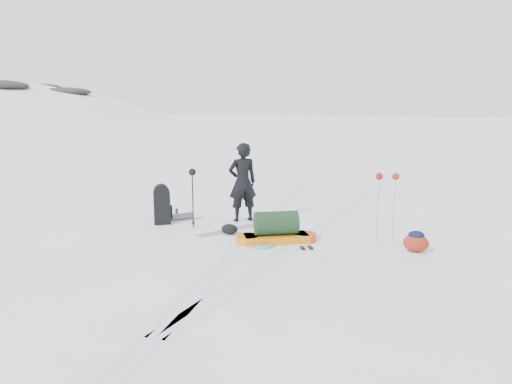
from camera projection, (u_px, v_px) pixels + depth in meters
ground at (251, 236)px, 10.84m from camera, size 200.00×200.00×0.00m
ski_tracks at (289, 228)px, 11.48m from camera, size 3.38×17.97×0.01m
skier at (242, 182)px, 12.07m from camera, size 0.83×0.79×1.92m
pulk_sled at (276, 230)px, 10.33m from camera, size 1.73×1.22×0.65m
expedition_rucksack at (165, 205)px, 11.90m from camera, size 0.72×1.03×0.96m
ski_poles_black at (192, 179)px, 11.44m from camera, size 0.17×0.19×1.38m
ski_poles_silver at (387, 185)px, 10.00m from camera, size 0.46×0.24×1.48m
touring_skis_grey at (230, 230)px, 11.31m from camera, size 1.07×1.54×0.06m
touring_skis_white at (306, 249)px, 9.85m from camera, size 1.03×1.52×0.06m
rope_coil at (263, 245)px, 10.08m from camera, size 0.49×0.49×0.06m
small_daypack at (416, 242)px, 9.67m from camera, size 0.61×0.58×0.42m
thermos_pair at (172, 214)px, 12.35m from camera, size 0.23×0.22×0.28m
stuff_sack at (229, 229)px, 10.98m from camera, size 0.45×0.40×0.23m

